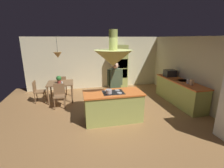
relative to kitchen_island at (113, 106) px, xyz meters
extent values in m
plane|color=#9E7042|center=(0.00, 0.20, -0.46)|extent=(8.16, 8.16, 0.00)
cube|color=beige|center=(0.00, 3.65, 0.82)|extent=(6.80, 0.10, 2.55)
cube|color=beige|center=(3.25, 0.60, 0.82)|extent=(0.10, 7.20, 2.55)
cube|color=#A8B259|center=(0.00, 0.00, -0.02)|extent=(1.73, 0.78, 0.87)
cube|color=orange|center=(0.00, 0.00, 0.43)|extent=(1.79, 0.84, 0.04)
cube|color=black|center=(0.00, 0.00, 0.45)|extent=(0.64, 0.52, 0.01)
cylinder|color=#B2B2B7|center=(-0.16, -0.13, 0.46)|extent=(0.15, 0.15, 0.02)
cylinder|color=#B2B2B7|center=(0.16, -0.13, 0.46)|extent=(0.15, 0.15, 0.02)
cylinder|color=#B2B2B7|center=(-0.16, 0.13, 0.46)|extent=(0.15, 0.15, 0.02)
cylinder|color=#B2B2B7|center=(0.16, 0.13, 0.46)|extent=(0.15, 0.15, 0.02)
cube|color=#A8B259|center=(2.84, 0.80, -0.02)|extent=(0.62, 2.49, 0.87)
cube|color=orange|center=(2.84, 0.80, 0.43)|extent=(0.66, 2.53, 0.04)
cube|color=#B2B2B7|center=(3.00, 0.80, 0.37)|extent=(0.48, 0.36, 0.16)
cube|color=#A8B259|center=(1.10, 3.25, 0.62)|extent=(0.66, 0.62, 2.17)
cube|color=black|center=(1.10, 2.96, 0.84)|extent=(0.60, 0.04, 0.44)
cube|color=black|center=(1.10, 2.96, 0.36)|extent=(0.60, 0.04, 0.44)
cube|color=brown|center=(-1.70, 2.10, 0.28)|extent=(1.01, 0.92, 0.04)
cylinder|color=brown|center=(-2.14, 1.70, -0.10)|extent=(0.06, 0.06, 0.72)
cylinder|color=brown|center=(-1.26, 1.70, -0.10)|extent=(0.06, 0.06, 0.72)
cylinder|color=brown|center=(-2.14, 2.50, -0.10)|extent=(0.06, 0.06, 0.72)
cylinder|color=brown|center=(-1.26, 2.50, -0.10)|extent=(0.06, 0.06, 0.72)
cylinder|color=tan|center=(0.13, 0.69, -0.04)|extent=(0.14, 0.14, 0.85)
cylinder|color=tan|center=(0.31, 0.69, -0.04)|extent=(0.14, 0.14, 0.85)
cube|color=#4C6042|center=(0.22, 0.69, 0.71)|extent=(0.36, 0.22, 0.65)
cylinder|color=#4C6042|center=(0.00, 0.69, 0.74)|extent=(0.09, 0.09, 0.55)
cylinder|color=#4C6042|center=(0.44, 0.69, 0.74)|extent=(0.09, 0.09, 0.55)
sphere|color=tan|center=(0.22, 0.69, 1.14)|extent=(0.23, 0.23, 0.23)
cone|color=#A8B259|center=(0.00, 0.00, 1.48)|extent=(1.10, 1.10, 0.45)
cylinder|color=#A8B259|center=(0.00, 0.00, 1.98)|extent=(0.24, 0.24, 0.55)
cone|color=#E0B266|center=(-1.70, 2.10, 1.40)|extent=(0.32, 0.32, 0.22)
cylinder|color=black|center=(-1.70, 2.10, 1.81)|extent=(0.01, 0.01, 0.60)
cube|color=brown|center=(-1.70, 1.34, -0.02)|extent=(0.40, 0.40, 0.04)
cube|color=brown|center=(-1.70, 1.52, 0.20)|extent=(0.40, 0.04, 0.42)
cylinder|color=brown|center=(-1.87, 1.17, -0.24)|extent=(0.04, 0.04, 0.43)
cylinder|color=brown|center=(-1.53, 1.17, -0.24)|extent=(0.04, 0.04, 0.43)
cylinder|color=brown|center=(-1.87, 1.51, -0.24)|extent=(0.04, 0.04, 0.43)
cylinder|color=brown|center=(-1.53, 1.51, -0.24)|extent=(0.04, 0.04, 0.43)
cube|color=brown|center=(-1.70, 2.86, -0.02)|extent=(0.40, 0.40, 0.04)
cube|color=brown|center=(-1.70, 2.68, 0.20)|extent=(0.40, 0.04, 0.42)
cylinder|color=brown|center=(-1.53, 3.03, -0.24)|extent=(0.04, 0.04, 0.43)
cylinder|color=brown|center=(-1.87, 3.03, -0.24)|extent=(0.04, 0.04, 0.43)
cylinder|color=brown|center=(-1.53, 2.69, -0.24)|extent=(0.04, 0.04, 0.43)
cylinder|color=brown|center=(-1.87, 2.69, -0.24)|extent=(0.04, 0.04, 0.43)
cube|color=brown|center=(-2.50, 2.10, -0.02)|extent=(0.40, 0.40, 0.04)
cube|color=brown|center=(-2.68, 2.10, 0.20)|extent=(0.04, 0.40, 0.42)
cylinder|color=brown|center=(-2.33, 1.93, -0.24)|extent=(0.04, 0.04, 0.43)
cylinder|color=brown|center=(-2.33, 2.27, -0.24)|extent=(0.04, 0.04, 0.43)
cylinder|color=brown|center=(-2.67, 1.93, -0.24)|extent=(0.04, 0.04, 0.43)
cylinder|color=brown|center=(-2.67, 2.27, -0.24)|extent=(0.04, 0.04, 0.43)
cylinder|color=#99382D|center=(-1.73, 2.01, 0.36)|extent=(0.14, 0.14, 0.12)
sphere|color=#2D722D|center=(-1.73, 2.01, 0.50)|extent=(0.20, 0.20, 0.20)
cylinder|color=white|center=(-1.61, 1.87, 0.35)|extent=(0.07, 0.07, 0.09)
cylinder|color=#E0B78C|center=(2.84, 0.18, 0.55)|extent=(0.13, 0.13, 0.20)
cylinder|color=silver|center=(2.84, 0.36, 0.53)|extent=(0.12, 0.12, 0.16)
cube|color=#232326|center=(2.84, 1.55, 0.59)|extent=(0.46, 0.36, 0.28)
cylinder|color=#B2B2B7|center=(-0.16, -0.13, 0.53)|extent=(0.18, 0.18, 0.12)
camera|label=1|loc=(-1.05, -4.51, 2.02)|focal=26.09mm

